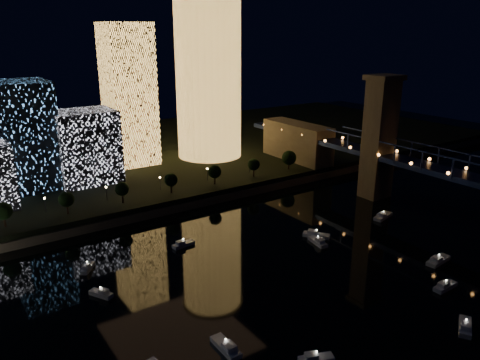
% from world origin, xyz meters
% --- Properties ---
extents(ground, '(520.00, 520.00, 0.00)m').
position_xyz_m(ground, '(0.00, 0.00, 0.00)').
color(ground, black).
rests_on(ground, ground).
extents(far_bank, '(420.00, 160.00, 5.00)m').
position_xyz_m(far_bank, '(0.00, 160.00, 2.50)').
color(far_bank, black).
rests_on(far_bank, ground).
extents(seawall, '(420.00, 6.00, 3.00)m').
position_xyz_m(seawall, '(0.00, 82.00, 1.50)').
color(seawall, '#6B5E4C').
rests_on(seawall, ground).
extents(tower_cylindrical, '(34.00, 34.00, 77.65)m').
position_xyz_m(tower_cylindrical, '(32.73, 130.77, 43.95)').
color(tower_cylindrical, '#F8B34F').
rests_on(tower_cylindrical, far_bank).
extents(tower_rectangular, '(20.45, 20.45, 65.07)m').
position_xyz_m(tower_rectangular, '(-5.35, 139.16, 37.53)').
color(tower_rectangular, '#F8B34F').
rests_on(tower_rectangular, far_bank).
extents(midrise_blocks, '(90.11, 42.39, 42.73)m').
position_xyz_m(midrise_blocks, '(-61.39, 122.39, 21.74)').
color(midrise_blocks, silver).
rests_on(midrise_blocks, far_bank).
extents(motorboats, '(111.80, 83.94, 2.78)m').
position_xyz_m(motorboats, '(-6.12, 12.80, 0.81)').
color(motorboats, silver).
rests_on(motorboats, ground).
extents(esplanade_trees, '(166.17, 6.99, 9.00)m').
position_xyz_m(esplanade_trees, '(-31.22, 88.00, 10.47)').
color(esplanade_trees, black).
rests_on(esplanade_trees, far_bank).
extents(street_lamps, '(132.70, 0.70, 5.65)m').
position_xyz_m(street_lamps, '(-34.00, 94.00, 9.02)').
color(street_lamps, black).
rests_on(street_lamps, far_bank).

